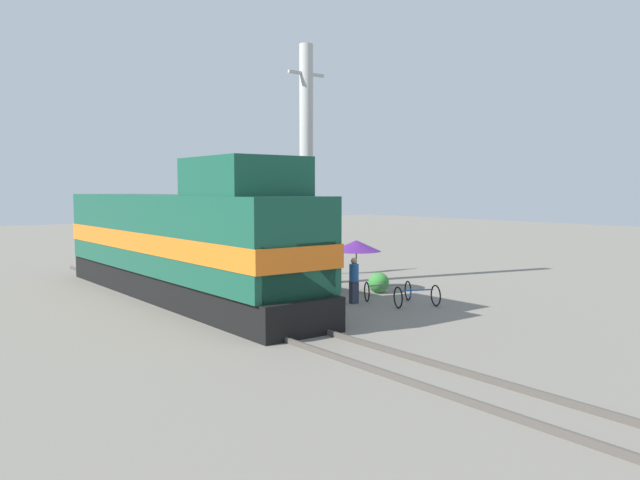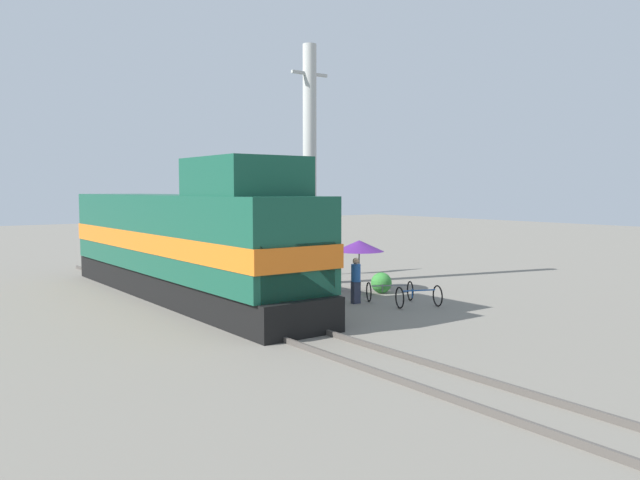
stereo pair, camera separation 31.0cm
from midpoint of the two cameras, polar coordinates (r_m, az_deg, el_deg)
name	(u,v)px [view 2 (the right image)]	position (r m, az deg, el deg)	size (l,w,h in m)	color
ground_plane	(233,315)	(20.68, -7.50, -6.77)	(120.00, 120.00, 0.00)	slate
rail_near	(213,315)	(20.34, -9.28, -6.77)	(0.08, 31.04, 0.15)	#4C4742
rail_far	(252,310)	(21.02, -5.78, -6.36)	(0.08, 31.04, 0.15)	#4C4742
locomotive	(186,243)	(23.57, -11.80, -0.26)	(2.98, 16.50, 5.06)	black
utility_pole	(310,165)	(26.69, -0.61, 6.85)	(1.80, 0.58, 10.16)	#B2B2AD
vendor_umbrella	(359,246)	(25.10, 3.95, -0.53)	(1.99, 1.99, 2.05)	#4C4C4C
billboard_sign	(320,218)	(29.57, 0.34, 2.02)	(2.26, 0.12, 3.59)	#595959
shrub_cluster	(381,283)	(24.75, 5.99, -3.91)	(0.82, 0.82, 0.82)	#388C38
person_bystander	(356,279)	(22.36, 3.69, -3.57)	(0.34, 0.34, 1.65)	#2D3347
bicycle	(390,291)	(23.02, 6.76, -4.66)	(1.76, 1.39, 0.73)	black
bicycle_spare	(419,297)	(21.93, 9.42, -5.12)	(1.65, 1.24, 0.75)	black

